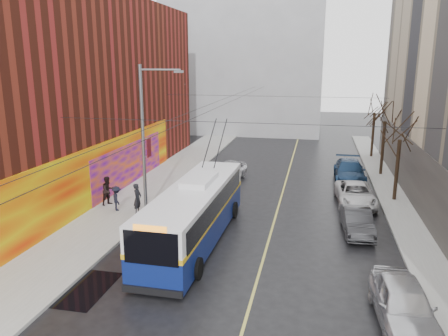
# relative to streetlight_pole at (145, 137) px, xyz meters

# --- Properties ---
(ground) EXTENTS (140.00, 140.00, 0.00)m
(ground) POSITION_rel_streetlight_pole_xyz_m (6.14, -10.00, -4.85)
(ground) COLOR black
(ground) RESTS_ON ground
(sidewalk_left) EXTENTS (4.00, 60.00, 0.15)m
(sidewalk_left) POSITION_rel_streetlight_pole_xyz_m (-1.86, 2.00, -4.77)
(sidewalk_left) COLOR gray
(sidewalk_left) RESTS_ON ground
(sidewalk_right) EXTENTS (2.00, 60.00, 0.15)m
(sidewalk_right) POSITION_rel_streetlight_pole_xyz_m (15.14, 2.00, -4.77)
(sidewalk_right) COLOR gray
(sidewalk_right) RESTS_ON ground
(lane_line) EXTENTS (0.12, 50.00, 0.01)m
(lane_line) POSITION_rel_streetlight_pole_xyz_m (7.64, 4.00, -4.84)
(lane_line) COLOR #BFB74C
(lane_line) RESTS_ON ground
(building_left) EXTENTS (12.11, 36.00, 14.00)m
(building_left) POSITION_rel_streetlight_pole_xyz_m (-9.85, 3.99, 2.14)
(building_left) COLOR #591E11
(building_left) RESTS_ON ground
(building_far) EXTENTS (20.50, 12.10, 18.00)m
(building_far) POSITION_rel_streetlight_pole_xyz_m (0.14, 34.99, 4.17)
(building_far) COLOR gray
(building_far) RESTS_ON ground
(streetlight_pole) EXTENTS (2.65, 0.60, 9.00)m
(streetlight_pole) POSITION_rel_streetlight_pole_xyz_m (0.00, 0.00, 0.00)
(streetlight_pole) COLOR slate
(streetlight_pole) RESTS_ON ground
(catenary_wires) EXTENTS (18.00, 60.00, 0.22)m
(catenary_wires) POSITION_rel_streetlight_pole_xyz_m (3.60, 4.77, 1.40)
(catenary_wires) COLOR black
(tree_near) EXTENTS (3.20, 3.20, 6.40)m
(tree_near) POSITION_rel_streetlight_pole_xyz_m (15.14, 6.00, 0.13)
(tree_near) COLOR black
(tree_near) RESTS_ON ground
(tree_mid) EXTENTS (3.20, 3.20, 6.68)m
(tree_mid) POSITION_rel_streetlight_pole_xyz_m (15.14, 13.00, 0.41)
(tree_mid) COLOR black
(tree_mid) RESTS_ON ground
(tree_far) EXTENTS (3.20, 3.20, 6.57)m
(tree_far) POSITION_rel_streetlight_pole_xyz_m (15.14, 20.00, 0.30)
(tree_far) COLOR black
(tree_far) RESTS_ON ground
(puddle) EXTENTS (2.12, 3.23, 0.01)m
(puddle) POSITION_rel_streetlight_pole_xyz_m (0.68, -9.01, -4.84)
(puddle) COLOR black
(puddle) RESTS_ON ground
(pigeons_flying) EXTENTS (3.96, 4.24, 2.91)m
(pigeons_flying) POSITION_rel_streetlight_pole_xyz_m (2.92, 0.27, 2.50)
(pigeons_flying) COLOR slate
(trolleybus) EXTENTS (2.96, 12.07, 5.69)m
(trolleybus) POSITION_rel_streetlight_pole_xyz_m (3.88, -3.27, -3.27)
(trolleybus) COLOR #0B1957
(trolleybus) RESTS_ON ground
(parked_car_a) EXTENTS (2.18, 4.82, 1.61)m
(parked_car_a) POSITION_rel_streetlight_pole_xyz_m (13.14, -8.89, -4.04)
(parked_car_a) COLOR silver
(parked_car_a) RESTS_ON ground
(parked_car_b) EXTENTS (1.69, 4.22, 1.36)m
(parked_car_b) POSITION_rel_streetlight_pole_xyz_m (12.22, -0.38, -4.16)
(parked_car_b) COLOR #2B2B2E
(parked_car_b) RESTS_ON ground
(parked_car_c) EXTENTS (2.65, 5.22, 1.41)m
(parked_car_c) POSITION_rel_streetlight_pole_xyz_m (12.50, 4.73, -4.14)
(parked_car_c) COLOR silver
(parked_car_c) RESTS_ON ground
(parked_car_d) EXTENTS (2.32, 5.63, 1.63)m
(parked_car_d) POSITION_rel_streetlight_pole_xyz_m (12.48, 10.59, -4.03)
(parked_car_d) COLOR navy
(parked_car_d) RESTS_ON ground
(following_car) EXTENTS (2.60, 4.84, 1.56)m
(following_car) POSITION_rel_streetlight_pole_xyz_m (3.21, 8.77, -4.06)
(following_car) COLOR #B6B5BA
(following_car) RESTS_ON ground
(pedestrian_a) EXTENTS (0.45, 0.68, 1.87)m
(pedestrian_a) POSITION_rel_streetlight_pole_xyz_m (-0.58, -0.25, -3.76)
(pedestrian_a) COLOR black
(pedestrian_a) RESTS_ON sidewalk_left
(pedestrian_b) EXTENTS (1.05, 1.14, 1.88)m
(pedestrian_b) POSITION_rel_streetlight_pole_xyz_m (-3.07, 0.88, -3.76)
(pedestrian_b) COLOR black
(pedestrian_b) RESTS_ON sidewalk_left
(pedestrian_c) EXTENTS (1.04, 1.15, 1.55)m
(pedestrian_c) POSITION_rel_streetlight_pole_xyz_m (-2.06, -0.03, -3.92)
(pedestrian_c) COLOR black
(pedestrian_c) RESTS_ON sidewalk_left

